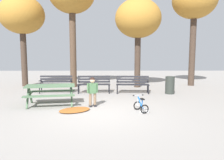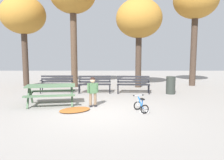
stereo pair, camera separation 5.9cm
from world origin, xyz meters
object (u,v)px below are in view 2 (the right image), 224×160
(trash_bin, at_px, (170,85))
(picnic_table, at_px, (50,89))
(park_bench_far_left, at_px, (56,82))
(park_bench_right, at_px, (133,83))
(kids_bicycle, at_px, (141,106))
(child_standing, at_px, (92,89))
(park_bench_left, at_px, (94,83))

(trash_bin, bearing_deg, picnic_table, -155.92)
(park_bench_far_left, distance_m, trash_bin, 5.62)
(park_bench_right, xyz_separation_m, kids_bicycle, (-0.07, -3.48, -0.31))
(park_bench_far_left, bearing_deg, kids_bicycle, -44.29)
(park_bench_far_left, bearing_deg, child_standing, -54.87)
(park_bench_right, xyz_separation_m, trash_bin, (1.80, -0.17, -0.09))
(child_standing, xyz_separation_m, kids_bicycle, (1.68, -0.72, -0.44))
(picnic_table, distance_m, child_standing, 1.64)
(park_bench_far_left, bearing_deg, picnic_table, -80.39)
(child_standing, bearing_deg, park_bench_far_left, 125.13)
(park_bench_right, bearing_deg, park_bench_left, 177.87)
(park_bench_left, xyz_separation_m, trash_bin, (3.71, -0.25, -0.09))
(park_bench_right, distance_m, child_standing, 3.27)
(park_bench_right, bearing_deg, kids_bicycle, -91.16)
(park_bench_far_left, distance_m, kids_bicycle, 5.23)
(park_bench_far_left, relative_size, trash_bin, 1.91)
(picnic_table, relative_size, park_bench_left, 1.24)
(child_standing, height_order, trash_bin, child_standing)
(park_bench_far_left, xyz_separation_m, trash_bin, (5.61, -0.34, -0.09))
(park_bench_left, distance_m, trash_bin, 3.72)
(picnic_table, height_order, child_standing, child_standing)
(trash_bin, bearing_deg, park_bench_right, 174.44)
(kids_bicycle, bearing_deg, picnic_table, 163.08)
(park_bench_right, bearing_deg, picnic_table, -143.57)
(park_bench_right, bearing_deg, trash_bin, -5.56)
(park_bench_far_left, relative_size, park_bench_left, 1.00)
(picnic_table, xyz_separation_m, trash_bin, (5.16, 2.30, -0.17))
(park_bench_far_left, bearing_deg, park_bench_left, -2.85)
(kids_bicycle, distance_m, trash_bin, 3.80)
(picnic_table, xyz_separation_m, park_bench_right, (3.36, 2.48, -0.08))
(trash_bin, bearing_deg, park_bench_left, 176.20)
(picnic_table, relative_size, kids_bicycle, 3.19)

